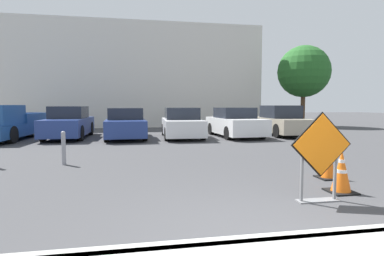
# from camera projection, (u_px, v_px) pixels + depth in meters

# --- Properties ---
(ground_plane) EXTENTS (96.00, 96.00, 0.00)m
(ground_plane) POSITION_uv_depth(u_px,v_px,m) (173.00, 141.00, 13.15)
(ground_plane) COLOR #3D3D3F
(curb_lip) EXTENTS (30.98, 0.20, 0.14)m
(curb_lip) POSITION_uv_depth(u_px,v_px,m) (275.00, 242.00, 3.32)
(curb_lip) COLOR #999993
(curb_lip) RESTS_ON ground_plane
(road_closed_sign) EXTENTS (1.06, 0.20, 1.49)m
(road_closed_sign) POSITION_uv_depth(u_px,v_px,m) (321.00, 153.00, 4.87)
(road_closed_sign) COLOR black
(road_closed_sign) RESTS_ON ground_plane
(traffic_cone_nearest) EXTENTS (0.46, 0.46, 0.79)m
(traffic_cone_nearest) POSITION_uv_depth(u_px,v_px,m) (341.00, 172.00, 5.44)
(traffic_cone_nearest) COLOR black
(traffic_cone_nearest) RESTS_ON ground_plane
(traffic_cone_second) EXTENTS (0.43, 0.43, 0.79)m
(traffic_cone_second) POSITION_uv_depth(u_px,v_px,m) (328.00, 161.00, 6.49)
(traffic_cone_second) COLOR black
(traffic_cone_second) RESTS_ON ground_plane
(pickup_truck) EXTENTS (2.24, 5.45, 1.60)m
(pickup_truck) POSITION_uv_depth(u_px,v_px,m) (3.00, 125.00, 13.53)
(pickup_truck) COLOR navy
(pickup_truck) RESTS_ON ground_plane
(parked_car_nearest) EXTENTS (1.79, 4.39, 1.54)m
(parked_car_nearest) POSITION_uv_depth(u_px,v_px,m) (69.00, 123.00, 14.48)
(parked_car_nearest) COLOR navy
(parked_car_nearest) RESTS_ON ground_plane
(parked_car_second) EXTENTS (1.99, 4.21, 1.46)m
(parked_car_second) POSITION_uv_depth(u_px,v_px,m) (126.00, 124.00, 14.36)
(parked_car_second) COLOR navy
(parked_car_second) RESTS_ON ground_plane
(parked_car_third) EXTENTS (1.94, 4.14, 1.47)m
(parked_car_third) POSITION_uv_depth(u_px,v_px,m) (182.00, 124.00, 14.73)
(parked_car_third) COLOR silver
(parked_car_third) RESTS_ON ground_plane
(parked_car_fourth) EXTENTS (2.12, 4.28, 1.47)m
(parked_car_fourth) POSITION_uv_depth(u_px,v_px,m) (235.00, 123.00, 15.16)
(parked_car_fourth) COLOR white
(parked_car_fourth) RESTS_ON ground_plane
(parked_car_fifth) EXTENTS (1.92, 4.48, 1.58)m
(parked_car_fifth) POSITION_uv_depth(u_px,v_px,m) (281.00, 121.00, 16.06)
(parked_car_fifth) COLOR #A39984
(parked_car_fifth) RESTS_ON ground_plane
(bollard_nearest) EXTENTS (0.12, 0.12, 0.91)m
(bollard_nearest) POSITION_uv_depth(u_px,v_px,m) (64.00, 147.00, 7.98)
(bollard_nearest) COLOR gray
(bollard_nearest) RESTS_ON ground_plane
(building_facade_backdrop) EXTENTS (18.51, 5.00, 7.51)m
(building_facade_backdrop) POSITION_uv_depth(u_px,v_px,m) (137.00, 77.00, 23.38)
(building_facade_backdrop) COLOR beige
(building_facade_backdrop) RESTS_ON ground_plane
(street_tree_behind_lot) EXTENTS (3.84, 3.84, 6.03)m
(street_tree_behind_lot) POSITION_uv_depth(u_px,v_px,m) (304.00, 72.00, 22.39)
(street_tree_behind_lot) COLOR #513823
(street_tree_behind_lot) RESTS_ON ground_plane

